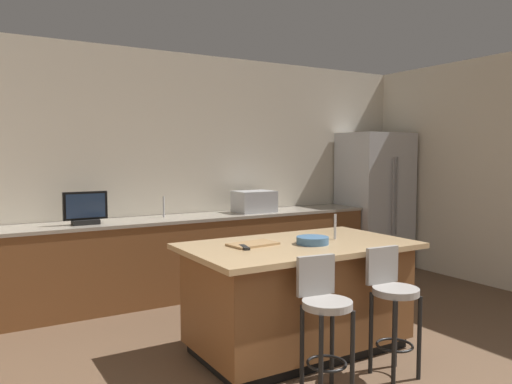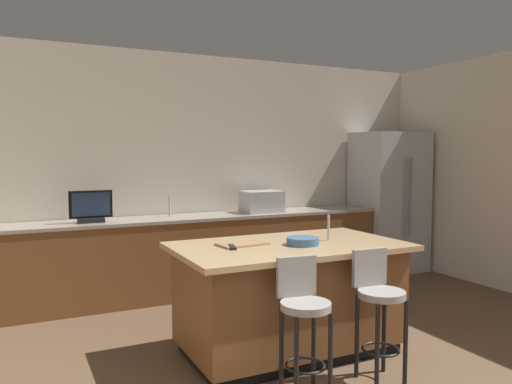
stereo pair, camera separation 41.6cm
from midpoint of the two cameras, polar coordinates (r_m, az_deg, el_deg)
wall_back at (r=6.12m, az=-12.35°, el=2.20°), size 7.57×0.12×2.86m
counter_back at (r=5.85m, az=-11.96°, el=-7.43°), size 5.30×0.62×0.93m
kitchen_island at (r=4.26m, az=2.02°, el=-11.77°), size 1.89×1.11×0.91m
refrigerator at (r=7.33m, az=11.85°, el=-1.01°), size 0.92×0.76×1.95m
microwave at (r=6.21m, az=-2.13°, el=-1.10°), size 0.48×0.36×0.26m
tv_monitor at (r=5.48m, az=-21.02°, el=-1.88°), size 0.44×0.16×0.34m
sink_faucet_back at (r=5.85m, az=-12.54°, el=-1.67°), size 0.02×0.02×0.24m
sink_faucet_island at (r=4.37m, az=6.35°, el=-3.97°), size 0.02×0.02×0.22m
bar_stool_left at (r=3.48m, az=4.36°, el=-13.81°), size 0.34×0.35×0.95m
bar_stool_right at (r=3.86m, az=12.31°, el=-12.04°), size 0.34×0.35×0.95m
fruit_bowl at (r=4.12m, az=3.61°, el=-5.57°), size 0.27×0.27×0.06m
tv_remote at (r=3.94m, az=-4.39°, el=-6.35°), size 0.08×0.18×0.02m
cutting_board at (r=4.08m, az=-3.30°, el=-5.99°), size 0.42×0.27×0.02m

